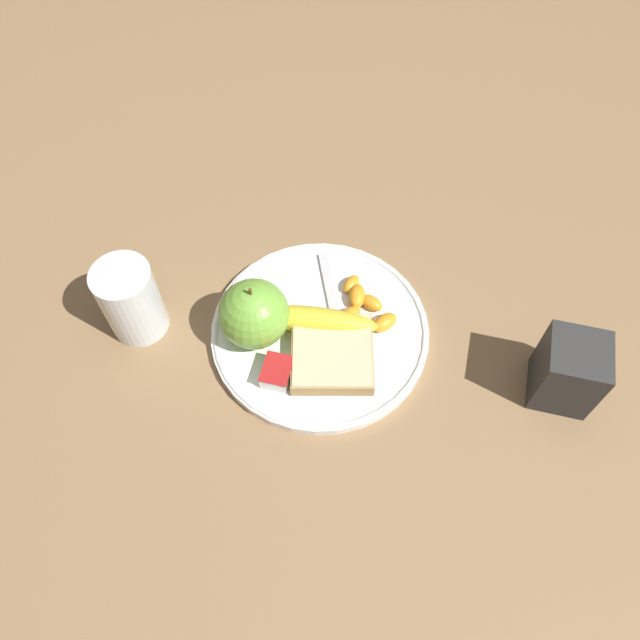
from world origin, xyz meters
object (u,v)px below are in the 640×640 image
at_px(bread_slice, 332,354).
at_px(fork, 334,318).
at_px(juice_glass, 132,302).
at_px(condiment_caddy, 568,371).
at_px(plate, 320,331).
at_px(banana, 312,318).
at_px(jam_packet, 277,373).
at_px(apple, 254,314).

distance_m(bread_slice, fork, 0.05).
height_order(juice_glass, condiment_caddy, juice_glass).
xyz_separation_m(plate, juice_glass, (0.04, -0.22, 0.04)).
xyz_separation_m(banana, bread_slice, (0.04, 0.03, -0.01)).
bearing_deg(condiment_caddy, bread_slice, -83.82).
bearing_deg(bread_slice, fork, -169.46).
bearing_deg(jam_packet, fork, 153.76).
bearing_deg(juice_glass, plate, 99.77).
distance_m(juice_glass, jam_packet, 0.19).
bearing_deg(condiment_caddy, banana, -92.08).
distance_m(banana, condiment_caddy, 0.29).
bearing_deg(apple, condiment_caddy, 92.45).
xyz_separation_m(fork, condiment_caddy, (0.02, 0.27, 0.03)).
relative_size(bread_slice, fork, 0.73).
xyz_separation_m(juice_glass, condiment_caddy, (-0.03, 0.50, -0.00)).
height_order(apple, banana, apple).
bearing_deg(banana, jam_packet, -15.18).
bearing_deg(plate, apple, -72.56).
xyz_separation_m(plate, condiment_caddy, (0.01, 0.28, 0.04)).
bearing_deg(apple, plate, 107.44).
bearing_deg(plate, bread_slice, 32.91).
xyz_separation_m(banana, jam_packet, (0.08, -0.02, -0.01)).
height_order(plate, bread_slice, bread_slice).
bearing_deg(apple, juice_glass, -84.20).
height_order(banana, fork, banana).
height_order(plate, banana, banana).
height_order(fork, jam_packet, jam_packet).
distance_m(plate, jam_packet, 0.08).
relative_size(apple, jam_packet, 2.31).
bearing_deg(juice_glass, apple, 95.80).
height_order(banana, jam_packet, banana).
height_order(juice_glass, bread_slice, juice_glass).
distance_m(banana, bread_slice, 0.05).
relative_size(banana, condiment_caddy, 1.74).
distance_m(apple, jam_packet, 0.07).
bearing_deg(jam_packet, condiment_caddy, 101.99).
bearing_deg(juice_glass, bread_slice, 90.44).
bearing_deg(juice_glass, condiment_caddy, 93.43).
distance_m(plate, condiment_caddy, 0.28).
bearing_deg(bread_slice, jam_packet, -54.89).
height_order(juice_glass, fork, juice_glass).
distance_m(juice_glass, fork, 0.24).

